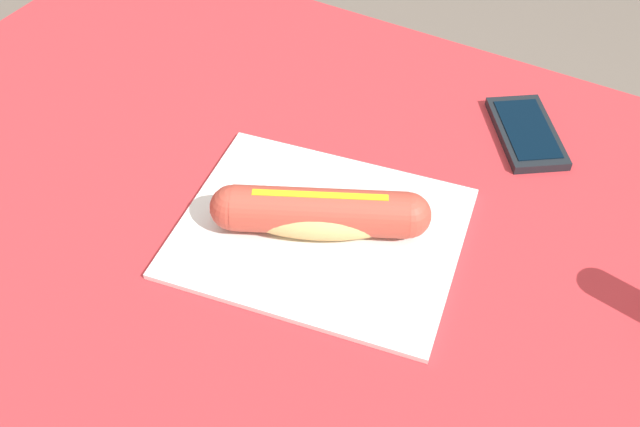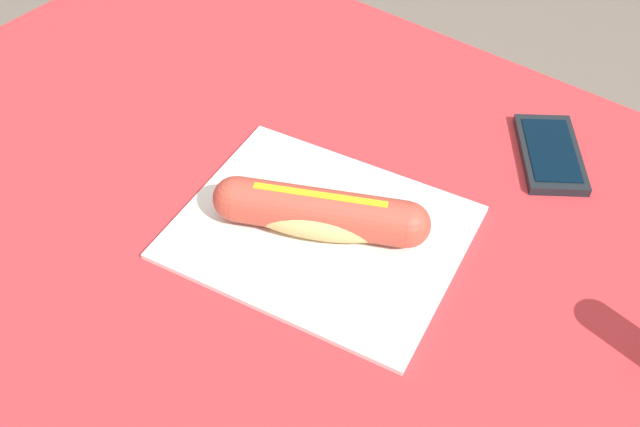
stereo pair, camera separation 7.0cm
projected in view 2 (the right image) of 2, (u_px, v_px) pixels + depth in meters
The scene contains 4 objects.
dining_table at pixel (294, 326), 0.82m from camera, with size 1.13×0.84×0.76m.
paper_wrapper at pixel (320, 232), 0.72m from camera, with size 0.28×0.22×0.01m, color silver.
hot_dog at pixel (320, 213), 0.70m from camera, with size 0.20×0.12×0.05m.
cell_phone at pixel (550, 153), 0.80m from camera, with size 0.12×0.14×0.01m.
Camera 2 is at (-0.31, 0.35, 1.30)m, focal length 40.44 mm.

